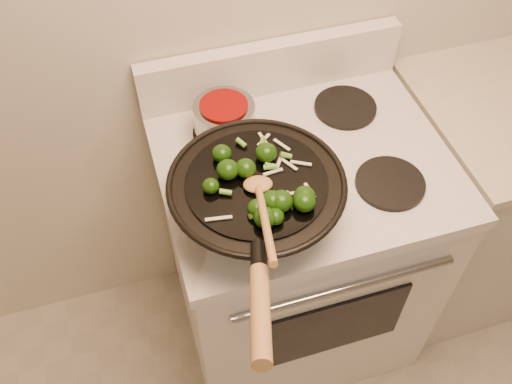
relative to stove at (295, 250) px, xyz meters
name	(u,v)px	position (x,y,z in m)	size (l,w,h in m)	color
stove	(295,250)	(0.00, 0.00, 0.00)	(0.78, 0.67, 1.08)	silver
counter_unit	(503,192)	(0.81, 0.03, -0.01)	(0.79, 0.62, 0.91)	silver
wok	(257,198)	(-0.18, -0.16, 0.53)	(0.42, 0.68, 0.25)	black
stirfry	(263,186)	(-0.18, -0.19, 0.61)	(0.28, 0.29, 0.05)	#143708
wooden_spoon	(262,205)	(-0.20, -0.25, 0.62)	(0.10, 0.30, 0.11)	#AC7943
saucepan	(225,119)	(-0.18, 0.15, 0.51)	(0.17, 0.27, 0.10)	gray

